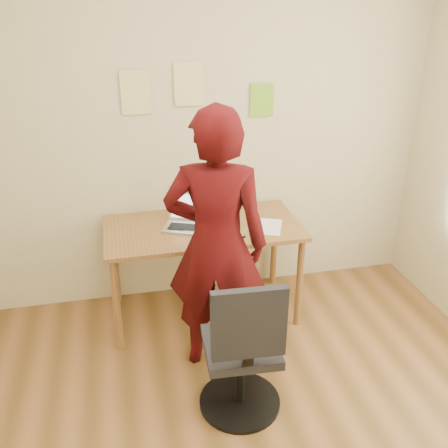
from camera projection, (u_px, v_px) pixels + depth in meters
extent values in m
cube|color=#C7BB91|center=(200.00, 129.00, 3.68)|extent=(3.50, 0.04, 2.70)
cube|color=olive|center=(203.00, 228.00, 3.59)|extent=(1.40, 0.70, 0.03)
cylinder|color=olive|center=(117.00, 305.00, 3.36)|extent=(0.05, 0.05, 0.71)
cylinder|color=olive|center=(299.00, 283.00, 3.61)|extent=(0.05, 0.05, 0.71)
cylinder|color=olive|center=(115.00, 262.00, 3.88)|extent=(0.05, 0.05, 0.71)
cylinder|color=olive|center=(274.00, 245.00, 4.14)|extent=(0.05, 0.05, 0.71)
cube|color=#BBBCC3|center=(185.00, 228.00, 3.54)|extent=(0.36, 0.31, 0.01)
cube|color=black|center=(185.00, 227.00, 3.54)|extent=(0.27, 0.20, 0.00)
cube|color=#BBBCC3|center=(189.00, 206.00, 3.61)|extent=(0.30, 0.17, 0.20)
cube|color=white|center=(189.00, 206.00, 3.61)|extent=(0.26, 0.15, 0.17)
cube|color=white|center=(268.00, 227.00, 3.58)|extent=(0.28, 0.33, 0.00)
cube|color=black|center=(236.00, 235.00, 3.44)|extent=(0.12, 0.15, 0.01)
cube|color=#3F4C59|center=(236.00, 234.00, 3.44)|extent=(0.10, 0.12, 0.00)
cube|color=#E1D686|center=(136.00, 93.00, 3.44)|extent=(0.21, 0.00, 0.30)
cube|color=#E1D686|center=(189.00, 84.00, 3.49)|extent=(0.21, 0.00, 0.30)
cube|color=#7CB829|center=(262.00, 100.00, 3.66)|extent=(0.18, 0.00, 0.24)
cube|color=black|center=(241.00, 346.00, 2.85)|extent=(0.44, 0.44, 0.06)
cube|color=black|center=(249.00, 324.00, 2.55)|extent=(0.40, 0.07, 0.41)
cube|color=black|center=(248.00, 356.00, 2.64)|extent=(0.06, 0.04, 0.11)
cylinder|color=black|center=(240.00, 377.00, 2.95)|extent=(0.06, 0.06, 0.41)
cylinder|color=black|center=(240.00, 401.00, 3.03)|extent=(0.49, 0.49, 0.03)
imported|color=#3D080A|center=(216.00, 245.00, 3.04)|extent=(0.73, 0.58, 1.74)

